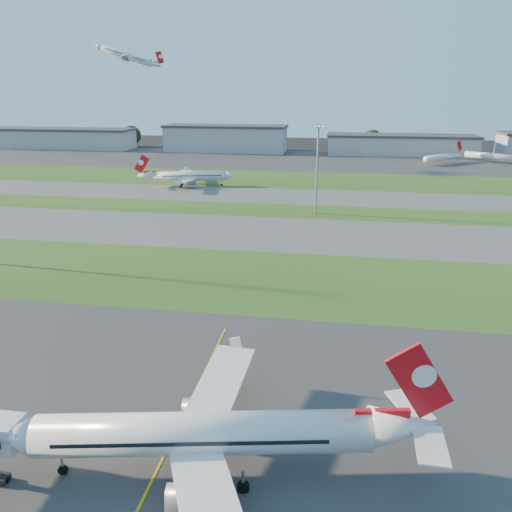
% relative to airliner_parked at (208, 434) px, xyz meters
% --- Properties ---
extents(ground, '(700.00, 700.00, 0.00)m').
position_rel_airliner_parked_xyz_m(ground, '(-10.06, -0.07, -4.32)').
color(ground, black).
rests_on(ground, ground).
extents(apron_near, '(300.00, 70.00, 0.01)m').
position_rel_airliner_parked_xyz_m(apron_near, '(-10.06, -0.07, -4.31)').
color(apron_near, '#333335').
rests_on(apron_near, ground).
extents(grass_strip_a, '(300.00, 34.00, 0.01)m').
position_rel_airliner_parked_xyz_m(grass_strip_a, '(-10.06, 51.93, -4.31)').
color(grass_strip_a, '#2B4818').
rests_on(grass_strip_a, ground).
extents(taxiway_a, '(300.00, 32.00, 0.01)m').
position_rel_airliner_parked_xyz_m(taxiway_a, '(-10.06, 84.93, -4.31)').
color(taxiway_a, '#515154').
rests_on(taxiway_a, ground).
extents(grass_strip_b, '(300.00, 18.00, 0.01)m').
position_rel_airliner_parked_xyz_m(grass_strip_b, '(-10.06, 109.93, -4.31)').
color(grass_strip_b, '#2B4818').
rests_on(grass_strip_b, ground).
extents(taxiway_b, '(300.00, 26.00, 0.01)m').
position_rel_airliner_parked_xyz_m(taxiway_b, '(-10.06, 131.93, -4.31)').
color(taxiway_b, '#515154').
rests_on(taxiway_b, ground).
extents(grass_strip_c, '(300.00, 40.00, 0.01)m').
position_rel_airliner_parked_xyz_m(grass_strip_c, '(-10.06, 164.93, -4.31)').
color(grass_strip_c, '#2B4818').
rests_on(grass_strip_c, ground).
extents(apron_far, '(400.00, 80.00, 0.01)m').
position_rel_airliner_parked_xyz_m(apron_far, '(-10.06, 224.93, -4.31)').
color(apron_far, '#333335').
rests_on(apron_far, ground).
extents(yellow_line, '(0.25, 60.00, 0.02)m').
position_rel_airliner_parked_xyz_m(yellow_line, '(-5.06, -0.07, -4.32)').
color(yellow_line, gold).
rests_on(yellow_line, ground).
extents(airliner_parked, '(39.09, 32.86, 12.30)m').
position_rel_airliner_parked_xyz_m(airliner_parked, '(0.00, 0.00, 0.00)').
color(airliner_parked, white).
rests_on(airliner_parked, ground).
extents(airliner_taxiing, '(34.15, 28.65, 10.80)m').
position_rel_airliner_parked_xyz_m(airliner_taxiing, '(-44.95, 144.42, -0.53)').
color(airliner_taxiing, white).
rests_on(airliner_taxiing, ground).
extents(airliner_departing, '(28.25, 23.82, 9.12)m').
position_rel_airliner_parked_xyz_m(airliner_departing, '(-89.79, 200.82, 45.60)').
color(airliner_departing, white).
extents(mini_jet_near, '(21.64, 21.26, 9.48)m').
position_rel_airliner_parked_xyz_m(mini_jet_near, '(61.72, 222.19, -1.04)').
color(mini_jet_near, white).
rests_on(mini_jet_near, ground).
extents(mini_jet_far, '(24.60, 17.55, 9.48)m').
position_rel_airliner_parked_xyz_m(mini_jet_far, '(86.84, 230.31, -1.04)').
color(mini_jet_far, white).
rests_on(mini_jet_far, ground).
extents(light_mast_centre, '(3.20, 0.70, 25.80)m').
position_rel_airliner_parked_xyz_m(light_mast_centre, '(4.94, 107.93, 10.49)').
color(light_mast_centre, gray).
rests_on(light_mast_centre, ground).
extents(hangar_far_west, '(91.80, 23.00, 12.20)m').
position_rel_airliner_parked_xyz_m(hangar_far_west, '(-160.06, 254.93, 1.82)').
color(hangar_far_west, '#999BA0').
rests_on(hangar_far_west, ground).
extents(hangar_west, '(71.40, 23.00, 15.20)m').
position_rel_airliner_parked_xyz_m(hangar_west, '(-55.06, 254.93, 3.32)').
color(hangar_west, '#999BA0').
rests_on(hangar_west, ground).
extents(hangar_east, '(81.60, 23.00, 11.20)m').
position_rel_airliner_parked_xyz_m(hangar_east, '(44.94, 254.93, 1.32)').
color(hangar_east, '#999BA0').
rests_on(hangar_east, ground).
extents(tree_far_west, '(11.00, 11.00, 12.00)m').
position_rel_airliner_parked_xyz_m(tree_far_west, '(-200.06, 267.93, 2.17)').
color(tree_far_west, black).
rests_on(tree_far_west, ground).
extents(tree_west, '(12.10, 12.10, 13.20)m').
position_rel_airliner_parked_xyz_m(tree_west, '(-120.06, 269.93, 2.82)').
color(tree_west, black).
rests_on(tree_west, ground).
extents(tree_mid_west, '(9.90, 9.90, 10.80)m').
position_rel_airliner_parked_xyz_m(tree_mid_west, '(-30.06, 265.93, 1.52)').
color(tree_mid_west, black).
rests_on(tree_mid_west, ground).
extents(tree_mid_east, '(11.55, 11.55, 12.60)m').
position_rel_airliner_parked_xyz_m(tree_mid_east, '(29.94, 268.93, 2.49)').
color(tree_mid_east, black).
rests_on(tree_mid_east, ground).
extents(tree_east, '(10.45, 10.45, 11.40)m').
position_rel_airliner_parked_xyz_m(tree_east, '(104.94, 266.93, 1.84)').
color(tree_east, black).
rests_on(tree_east, ground).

